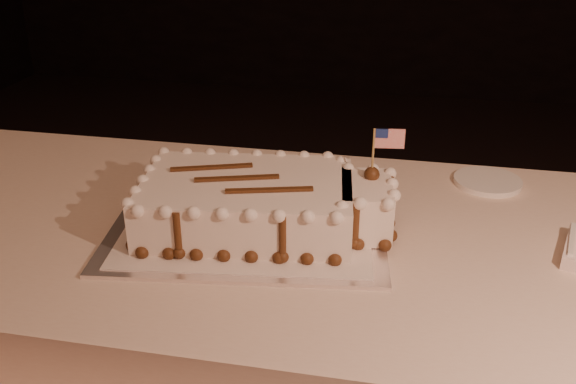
# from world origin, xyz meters

# --- Properties ---
(cake_board) EXTENTS (0.58, 0.46, 0.01)m
(cake_board) POSITION_xyz_m (-0.35, 0.59, 0.75)
(cake_board) COLOR silver
(cake_board) RESTS_ON banquet_table
(doily) EXTENTS (0.52, 0.42, 0.00)m
(doily) POSITION_xyz_m (-0.35, 0.59, 0.76)
(doily) COLOR silver
(doily) RESTS_ON cake_board
(sheet_cake) EXTENTS (0.51, 0.33, 0.20)m
(sheet_cake) POSITION_xyz_m (-0.32, 0.59, 0.81)
(sheet_cake) COLOR white
(sheet_cake) RESTS_ON doily
(side_plate) EXTENTS (0.15, 0.15, 0.01)m
(side_plate) POSITION_xyz_m (0.13, 0.90, 0.76)
(side_plate) COLOR white
(side_plate) RESTS_ON banquet_table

